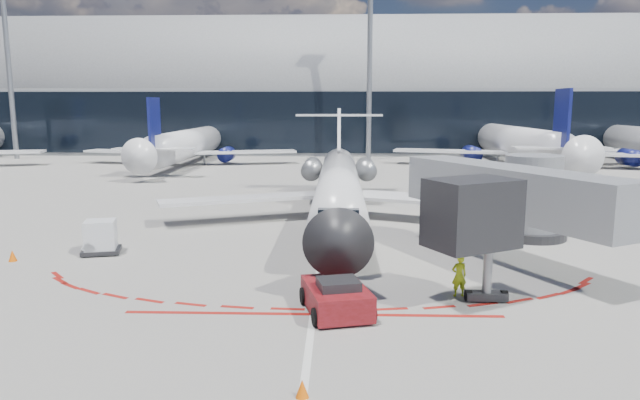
{
  "coord_description": "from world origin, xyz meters",
  "views": [
    {
      "loc": [
        0.93,
        -31.51,
        7.65
      ],
      "look_at": [
        -0.18,
        1.43,
        2.11
      ],
      "focal_mm": 32.0,
      "sensor_mm": 36.0,
      "label": 1
    }
  ],
  "objects_px": {
    "ramp_worker": "(459,276)",
    "uld_container": "(101,237)",
    "pushback_tug": "(336,297)",
    "regional_jet": "(339,186)"
  },
  "relations": [
    {
      "from": "uld_container",
      "to": "pushback_tug",
      "type": "bearing_deg",
      "value": -48.26
    },
    {
      "from": "uld_container",
      "to": "ramp_worker",
      "type": "bearing_deg",
      "value": -34.28
    },
    {
      "from": "ramp_worker",
      "to": "uld_container",
      "type": "xyz_separation_m",
      "value": [
        -17.15,
        6.07,
        0.01
      ]
    },
    {
      "from": "ramp_worker",
      "to": "uld_container",
      "type": "bearing_deg",
      "value": -30.33
    },
    {
      "from": "regional_jet",
      "to": "pushback_tug",
      "type": "height_order",
      "value": "regional_jet"
    },
    {
      "from": "regional_jet",
      "to": "pushback_tug",
      "type": "distance_m",
      "value": 16.48
    },
    {
      "from": "pushback_tug",
      "to": "ramp_worker",
      "type": "height_order",
      "value": "ramp_worker"
    },
    {
      "from": "ramp_worker",
      "to": "pushback_tug",
      "type": "bearing_deg",
      "value": 11.42
    },
    {
      "from": "ramp_worker",
      "to": "uld_container",
      "type": "relative_size",
      "value": 0.78
    },
    {
      "from": "regional_jet",
      "to": "ramp_worker",
      "type": "relative_size",
      "value": 17.03
    }
  ]
}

